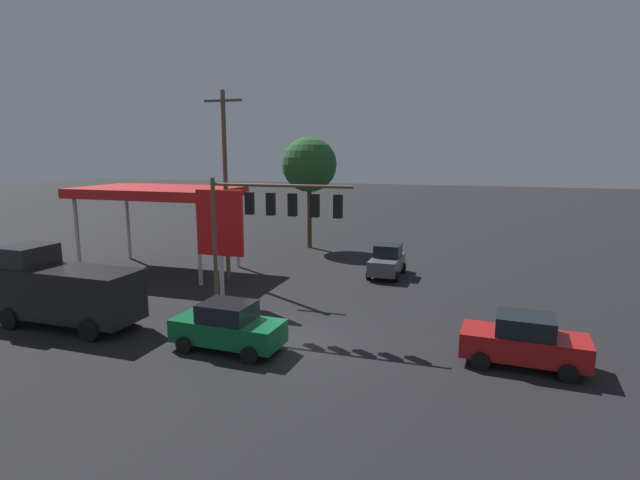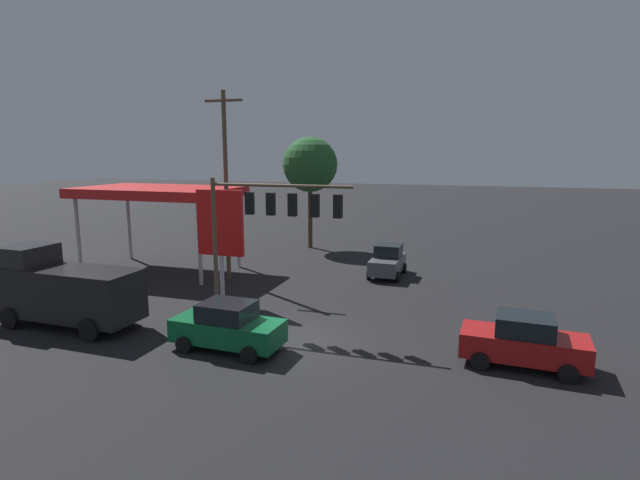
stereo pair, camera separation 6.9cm
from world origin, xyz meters
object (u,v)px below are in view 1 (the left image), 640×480
utility_pole (226,183)px  street_tree (309,165)px  hatchback_crossing (387,261)px  sedan_waiting (228,326)px  delivery_truck (63,289)px  price_sign (220,226)px  sedan_far (524,341)px  traffic_signal_assembly (271,214)px

utility_pole → street_tree: bearing=-97.1°
utility_pole → hatchback_crossing: (-9.12, -3.84, -4.97)m
sedan_waiting → delivery_truck: (8.24, -0.18, 0.74)m
price_sign → sedan_waiting: 7.44m
price_sign → sedan_far: (-14.48, 3.90, -3.01)m
street_tree → traffic_signal_assembly: bearing=103.7°
traffic_signal_assembly → hatchback_crossing: 11.56m
traffic_signal_assembly → sedan_far: size_ratio=1.49×
sedan_waiting → street_tree: bearing=-77.1°
traffic_signal_assembly → delivery_truck: 9.84m
price_sign → hatchback_crossing: bearing=-132.7°
street_tree → price_sign: bearing=91.6°
sedan_waiting → street_tree: 22.23m
utility_pole → hatchback_crossing: bearing=-157.2°
traffic_signal_assembly → sedan_waiting: bearing=83.5°
hatchback_crossing → delivery_truck: bearing=-40.7°
sedan_far → street_tree: 24.95m
traffic_signal_assembly → street_tree: bearing=-76.3°
price_sign → sedan_far: size_ratio=1.30×
traffic_signal_assembly → sedan_waiting: 5.38m
utility_pole → sedan_waiting: 12.29m
sedan_far → sedan_waiting: same height
hatchback_crossing → sedan_far: bearing=32.2°
street_tree → sedan_far: bearing=127.8°
utility_pole → price_sign: bearing=114.0°
sedan_far → delivery_truck: bearing=8.4°
hatchback_crossing → sedan_far: hatchback_crossing is taller
traffic_signal_assembly → price_sign: traffic_signal_assembly is taller
utility_pole → sedan_far: 18.81m
sedan_waiting → street_tree: (3.90, -21.12, 5.73)m
price_sign → street_tree: bearing=-88.4°
traffic_signal_assembly → sedan_far: (-10.60, 1.55, -4.07)m
traffic_signal_assembly → sedan_far: 11.46m
utility_pole → sedan_far: size_ratio=2.50×
sedan_far → price_sign: bearing=-11.9°
utility_pole → price_sign: 4.87m
utility_pole → sedan_far: (-16.30, 7.97, -4.96)m
delivery_truck → utility_pole: bearing=-105.8°
sedan_far → street_tree: size_ratio=0.51×
utility_pole → delivery_truck: size_ratio=1.64×
utility_pole → sedan_far: utility_pole is taller
price_sign → traffic_signal_assembly: bearing=148.8°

